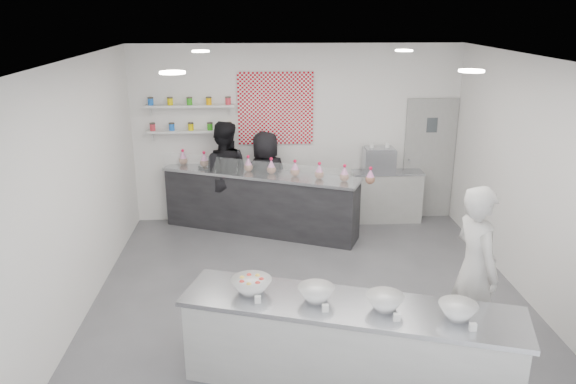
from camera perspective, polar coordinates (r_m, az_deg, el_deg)
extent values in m
plane|color=#515156|center=(7.25, 2.30, -11.08)|extent=(6.00, 6.00, 0.00)
plane|color=white|center=(6.34, 2.65, 13.26)|extent=(6.00, 6.00, 0.00)
plane|color=white|center=(9.53, 0.85, 5.86)|extent=(5.50, 0.00, 5.50)
plane|color=white|center=(6.96, -20.71, -0.09)|extent=(0.00, 6.00, 6.00)
plane|color=white|center=(7.41, 24.15, 0.56)|extent=(0.00, 6.00, 6.00)
cube|color=gray|center=(10.02, 14.12, 3.27)|extent=(0.88, 0.04, 2.10)
cube|color=#A8000E|center=(9.41, -1.28, 8.48)|extent=(1.25, 0.03, 1.20)
cube|color=silver|center=(9.47, -9.80, 6.12)|extent=(1.45, 0.22, 0.04)
cube|color=silver|center=(9.39, -9.94, 8.63)|extent=(1.45, 0.22, 0.04)
cylinder|color=white|center=(5.38, -11.66, 11.80)|extent=(0.24, 0.24, 0.02)
cylinder|color=white|center=(5.68, 18.14, 11.61)|extent=(0.24, 0.24, 0.02)
cylinder|color=white|center=(7.95, -8.87, 13.95)|extent=(0.24, 0.24, 0.02)
cylinder|color=white|center=(8.16, 11.71, 13.90)|extent=(0.24, 0.24, 0.02)
cube|color=#A1A19C|center=(5.66, 6.14, -15.18)|extent=(3.31, 1.66, 0.88)
cube|color=black|center=(9.21, -2.83, -1.04)|extent=(3.24, 1.81, 1.01)
cube|color=white|center=(8.77, -3.61, 2.35)|extent=(2.98, 1.25, 0.28)
cube|color=#A1A19C|center=(9.82, 9.97, -0.43)|extent=(1.20, 0.38, 0.89)
cube|color=#93969E|center=(9.60, 9.21, 3.20)|extent=(0.52, 0.36, 0.40)
imported|color=silver|center=(6.29, 18.47, -7.45)|extent=(0.57, 0.75, 1.85)
imported|color=black|center=(9.35, -6.55, 1.71)|extent=(0.95, 0.78, 1.81)
imported|color=black|center=(9.36, -2.26, 1.26)|extent=(0.94, 0.79, 1.63)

